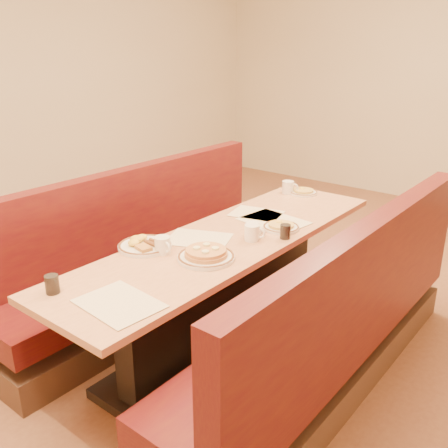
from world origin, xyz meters
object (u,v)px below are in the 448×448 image
Objects in this scene: booth_right at (332,333)px; coffee_mug_d at (288,187)px; diner_table at (228,292)px; coffee_mug_b at (163,245)px; coffee_mug_c at (253,232)px; booth_left at (150,263)px; coffee_mug_a at (253,229)px; eggs_plate at (144,245)px; soda_tumbler_mid at (285,232)px; pancake_plate at (206,255)px; soda_tumbler_near at (52,284)px.

booth_right is 1.47m from coffee_mug_d.
coffee_mug_b reaches higher than diner_table.
coffee_mug_c is (0.14, 0.05, 0.43)m from diner_table.
coffee_mug_a is at bearing 7.70° from booth_left.
coffee_mug_b is (0.14, 0.01, 0.03)m from eggs_plate.
booth_right is 21.28× the size of coffee_mug_a.
booth_right is 1.18m from eggs_plate.
eggs_plate is at bearing -154.27° from coffee_mug_c.
soda_tumbler_mid reaches higher than diner_table.
diner_table is 7.82× the size of pancake_plate.
coffee_mug_a is 0.92× the size of coffee_mug_d.
booth_left is 1.12m from soda_tumbler_mid.
coffee_mug_d is at bearing 107.35° from coffee_mug_b.
coffee_mug_b and coffee_mug_c have the same top height.
soda_tumbler_near is at bearing -101.01° from diner_table.
coffee_mug_c is 0.99× the size of coffee_mug_d.
diner_table is 0.45m from coffee_mug_c.
soda_tumbler_near is at bearing -130.43° from coffee_mug_c.
booth_left reaches higher than coffee_mug_d.
coffee_mug_a reaches higher than pancake_plate.
coffee_mug_c reaches higher than soda_tumbler_near.
booth_left is 0.98m from coffee_mug_c.
booth_left and booth_right have the same top height.
pancake_plate is at bearing -108.01° from soda_tumbler_mid.
coffee_mug_c reaches higher than soda_tumbler_mid.
diner_table is at bearing 176.96° from coffee_mug_c.
coffee_mug_d is 1.43× the size of soda_tumbler_mid.
coffee_mug_d reaches higher than coffee_mug_b.
coffee_mug_a is at bearing 101.54° from coffee_mug_c.
coffee_mug_b is 1.43× the size of soda_tumbler_mid.
coffee_mug_a is at bearing 55.02° from eggs_plate.
diner_table is 0.62m from coffee_mug_b.
soda_tumbler_near is at bearing -83.80° from eggs_plate.
pancake_plate is 0.82m from soda_tumbler_near.
coffee_mug_a is (0.83, 0.11, 0.43)m from booth_left.
coffee_mug_c is 1.36× the size of soda_tumbler_near.
booth_left is 0.75m from eggs_plate.
coffee_mug_d is at bearing 101.61° from diner_table.
coffee_mug_b is (-0.25, -0.09, 0.03)m from pancake_plate.
booth_right is 7.82× the size of pancake_plate.
booth_left is at bearing 115.45° from soda_tumbler_near.
booth_right is 0.82m from pancake_plate.
booth_right reaches higher than coffee_mug_d.
booth_left is at bearing 135.76° from eggs_plate.
diner_table is 0.54m from soda_tumbler_mid.
eggs_plate is at bearing -115.58° from coffee_mug_d.
coffee_mug_d is (-0.36, 0.98, 0.00)m from coffee_mug_c.
booth_left is 0.85m from coffee_mug_b.
diner_table is 0.73m from booth_right.
pancake_plate is 0.40m from eggs_plate.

